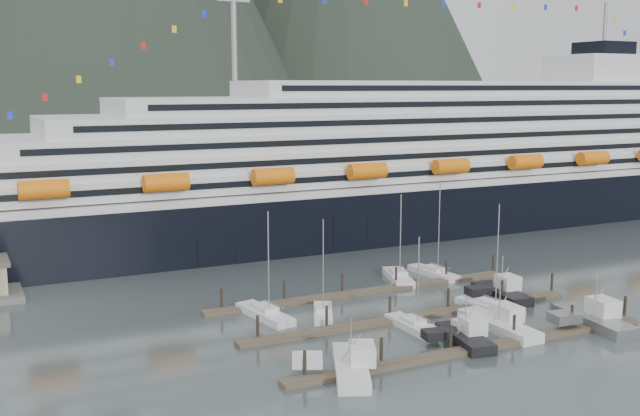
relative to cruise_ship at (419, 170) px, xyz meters
The scene contains 17 objects.
ground 63.76m from the cruise_ship, 118.66° to the right, with size 1600.00×1600.00×0.00m, color #424D4E.
cruise_ship is the anchor object (origin of this frame).
dock_near 74.63m from the cruise_ship, 118.31° to the right, with size 48.18×2.28×3.20m.
dock_mid 63.65m from the cruise_ship, 123.96° to the right, with size 48.18×2.28×3.20m.
dock_far 53.59m from the cruise_ship, 131.95° to the right, with size 48.18×2.28×3.20m.
sailboat_a 65.49m from the cruise_ship, 134.43° to the right, with size 5.60×8.33×13.25m.
sailboat_b 68.15m from the cruise_ship, 124.09° to the right, with size 2.57×9.37×12.13m.
sailboat_c 67.37m from the cruise_ship, 124.10° to the right, with size 3.04×8.41×11.75m.
sailboat_d 59.81m from the cruise_ship, 114.39° to the right, with size 4.31×10.37×14.81m.
sailboat_e 68.68m from the cruise_ship, 140.29° to the right, with size 4.40×10.88×14.48m.
sailboat_f 45.56m from the cruise_ship, 127.50° to the right, with size 5.85×10.25×13.95m.
sailboat_g 42.06m from the cruise_ship, 120.17° to the right, with size 3.43×10.23×15.10m.
trawler_a 83.06m from the cruise_ship, 128.47° to the right, with size 9.99×12.13×6.48m.
trawler_b 72.33m from the cruise_ship, 119.35° to the right, with size 7.63×9.99×6.19m.
trawler_c 67.63m from the cruise_ship, 115.26° to the right, with size 8.69×12.37×6.26m.
trawler_d 67.34m from the cruise_ship, 104.68° to the right, with size 9.11×12.27×7.13m.
trawler_e 54.19m from the cruise_ship, 111.10° to the right, with size 7.95×10.42×6.62m.
Camera 1 is at (-56.34, -74.24, 29.40)m, focal length 42.00 mm.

